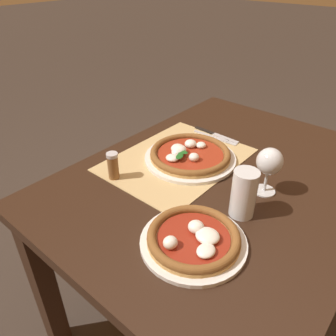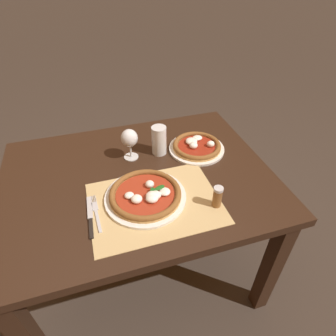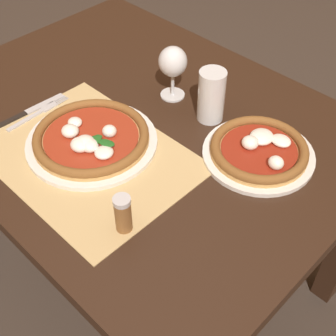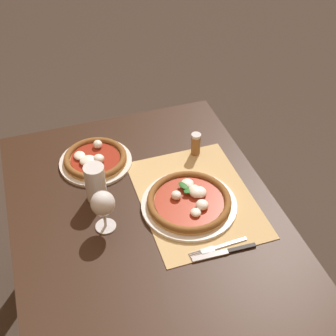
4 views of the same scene
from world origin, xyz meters
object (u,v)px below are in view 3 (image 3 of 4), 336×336
object	(u,v)px
pint_glass	(211,97)
knife	(30,111)
pizza_far	(259,150)
fork	(39,113)
pizza_near	(91,139)
wine_glass	(173,64)
pepper_shaker	(123,214)

from	to	relation	value
pint_glass	knife	bearing A→B (deg)	-138.22
pizza_far	fork	world-z (taller)	pizza_far
pizza_near	wine_glass	bearing A→B (deg)	90.29
pizza_far	wine_glass	world-z (taller)	wine_glass
pizza_near	fork	bearing A→B (deg)	-173.82
knife	pizza_near	bearing A→B (deg)	8.30
fork	wine_glass	bearing A→B (deg)	57.68
wine_glass	fork	distance (m)	0.39
pepper_shaker	pizza_far	bearing A→B (deg)	79.81
pizza_far	knife	bearing A→B (deg)	-151.82
knife	pizza_far	bearing A→B (deg)	28.18
fork	knife	world-z (taller)	knife
pizza_far	pepper_shaker	world-z (taller)	pepper_shaker
pizza_far	pizza_near	bearing A→B (deg)	-141.10
wine_glass	pepper_shaker	world-z (taller)	wine_glass
pizza_near	pint_glass	size ratio (longest dim) A/B	2.31
fork	pepper_shaker	distance (m)	0.48
pepper_shaker	pizza_near	bearing A→B (deg)	154.88
pizza_near	knife	distance (m)	0.23
pizza_near	knife	size ratio (longest dim) A/B	1.55
pizza_near	fork	world-z (taller)	pizza_near
knife	pepper_shaker	bearing A→B (deg)	-10.24
pizza_far	knife	world-z (taller)	pizza_far
pizza_far	pint_glass	xyz separation A→B (m)	(-0.19, 0.03, 0.05)
pint_glass	fork	distance (m)	0.47
fork	knife	distance (m)	0.03
pizza_near	fork	distance (m)	0.21
pizza_far	fork	distance (m)	0.60
pizza_near	fork	size ratio (longest dim) A/B	1.67
pizza_far	pint_glass	distance (m)	0.20
pizza_near	pizza_far	xyz separation A→B (m)	(0.33, 0.26, -0.00)
pizza_near	pizza_far	world-z (taller)	pizza_near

